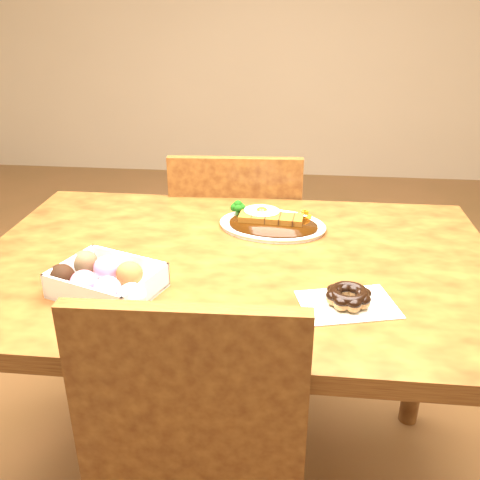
# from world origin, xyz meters

# --- Properties ---
(table) EXTENTS (1.20, 0.80, 0.75)m
(table) POSITION_xyz_m (0.00, 0.00, 0.65)
(table) COLOR #441E0D
(table) RESTS_ON ground
(chair_far) EXTENTS (0.44, 0.44, 0.87)m
(chair_far) POSITION_xyz_m (-0.06, 0.53, 0.48)
(chair_far) COLOR #441E0D
(chair_far) RESTS_ON ground
(katsu_curry_plate) EXTENTS (0.30, 0.23, 0.05)m
(katsu_curry_plate) POSITION_xyz_m (0.07, 0.19, 0.76)
(katsu_curry_plate) COLOR white
(katsu_curry_plate) RESTS_ON table
(donut_box) EXTENTS (0.24, 0.21, 0.06)m
(donut_box) POSITION_xyz_m (-0.25, -0.18, 0.78)
(donut_box) COLOR white
(donut_box) RESTS_ON table
(pon_de_ring) EXTENTS (0.21, 0.17, 0.04)m
(pon_de_ring) POSITION_xyz_m (0.24, -0.18, 0.77)
(pon_de_ring) COLOR silver
(pon_de_ring) RESTS_ON table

